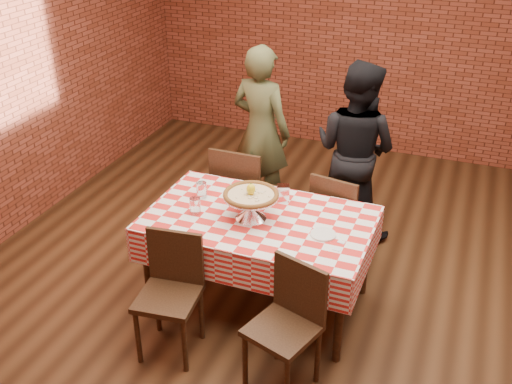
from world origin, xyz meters
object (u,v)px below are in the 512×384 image
water_glass_left (195,206)px  chair_near_left (168,300)px  diner_olive (261,131)px  chair_far_right (340,219)px  pizza (251,195)px  pizza_stand (251,207)px  chair_near_right (282,332)px  water_glass_right (202,190)px  chair_far_left (245,192)px  diner_black (355,150)px  table (259,261)px  condiment_caddy (283,193)px

water_glass_left → chair_near_left: (0.08, -0.61, -0.38)m
diner_olive → water_glass_left: bearing=103.1°
chair_far_right → pizza: bearing=67.0°
pizza_stand → chair_near_right: size_ratio=0.46×
water_glass_right → chair_far_left: chair_far_left is taller
pizza_stand → chair_far_right: pizza_stand is taller
water_glass_left → diner_olive: size_ratio=0.08×
water_glass_left → water_glass_right: bearing=104.5°
water_glass_right → chair_near_left: (0.14, -0.85, -0.38)m
water_glass_right → chair_near_right: bearing=-42.5°
chair_near_right → chair_far_left: 1.79m
pizza → diner_black: diner_black is taller
diner_black → pizza_stand: bearing=88.7°
chair_far_left → diner_black: size_ratio=0.58×
table → chair_far_left: chair_far_left is taller
table → diner_olive: diner_olive is taller
water_glass_left → water_glass_right: (-0.06, 0.24, 0.00)m
water_glass_right → chair_far_right: water_glass_right is taller
pizza → condiment_caddy: bearing=67.1°
chair_far_right → diner_black: size_ratio=0.55×
condiment_caddy → diner_olive: bearing=98.5°
pizza → chair_far_left: pizza is taller
condiment_caddy → chair_far_left: (-0.52, 0.52, -0.35)m
pizza → water_glass_right: pizza is taller
table → condiment_caddy: (0.08, 0.29, 0.45)m
water_glass_right → diner_black: (0.92, 1.17, -0.02)m
pizza_stand → chair_near_right: pizza_stand is taller
chair_near_left → chair_near_right: (0.81, -0.03, -0.00)m
pizza_stand → condiment_caddy: (0.13, 0.32, -0.02)m
water_glass_left → chair_near_right: water_glass_left is taller
diner_olive → chair_near_left: bearing=104.6°
chair_near_right → diner_black: bearing=109.3°
pizza_stand → chair_near_left: size_ratio=0.46×
pizza → chair_far_left: (-0.39, 0.84, -0.47)m
diner_black → chair_near_left: bearing=86.6°
water_glass_right → pizza: bearing=-18.3°
chair_far_right → diner_olive: size_ratio=0.54×
water_glass_left → chair_far_left: size_ratio=0.13×
pizza → chair_far_right: size_ratio=0.45×
pizza → chair_far_right: (0.50, 0.74, -0.50)m
pizza_stand → diner_black: bearing=70.8°
water_glass_right → diner_olive: (0.01, 1.26, -0.00)m
chair_near_right → pizza: bearing=142.6°
chair_near_left → chair_far_right: size_ratio=0.99×
chair_far_left → diner_olive: diner_olive is taller
table → pizza_stand: pizza_stand is taller
condiment_caddy → chair_near_left: 1.18m
pizza → chair_far_left: size_ratio=0.42×
pizza → chair_near_left: bearing=-115.2°
table → chair_far_right: 0.85m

